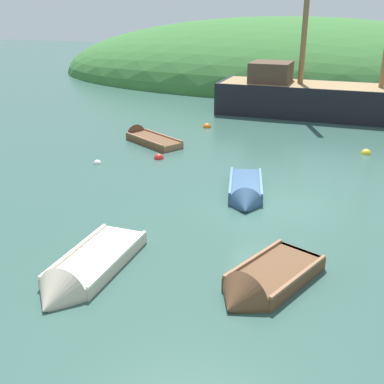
{
  "coord_description": "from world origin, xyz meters",
  "views": [
    {
      "loc": [
        1.81,
        -13.95,
        5.87
      ],
      "look_at": [
        -2.48,
        -0.67,
        0.32
      ],
      "focal_mm": 44.35,
      "sensor_mm": 36.0,
      "label": 1
    }
  ],
  "objects_px": {
    "rowboat_center": "(82,276)",
    "buoy_yellow": "(366,154)",
    "buoy_white": "(97,164)",
    "sailing_ship": "(331,105)",
    "buoy_orange": "(207,127)",
    "rowboat_portside": "(146,139)",
    "rowboat_near_dock": "(261,286)",
    "rowboat_far": "(245,193)",
    "buoy_red": "(159,159)"
  },
  "relations": [
    {
      "from": "rowboat_center",
      "to": "buoy_yellow",
      "type": "bearing_deg",
      "value": 154.81
    },
    {
      "from": "buoy_white",
      "to": "sailing_ship",
      "type": "bearing_deg",
      "value": 54.11
    },
    {
      "from": "sailing_ship",
      "to": "buoy_yellow",
      "type": "xyz_separation_m",
      "value": [
        1.82,
        -6.81,
        -0.67
      ]
    },
    {
      "from": "buoy_orange",
      "to": "buoy_white",
      "type": "xyz_separation_m",
      "value": [
        -2.47,
        -7.02,
        0.0
      ]
    },
    {
      "from": "rowboat_portside",
      "to": "rowboat_center",
      "type": "bearing_deg",
      "value": 138.46
    },
    {
      "from": "buoy_white",
      "to": "buoy_yellow",
      "type": "relative_size",
      "value": 0.74
    },
    {
      "from": "rowboat_near_dock",
      "to": "buoy_yellow",
      "type": "relative_size",
      "value": 7.72
    },
    {
      "from": "rowboat_near_dock",
      "to": "buoy_yellow",
      "type": "bearing_deg",
      "value": -167.66
    },
    {
      "from": "rowboat_near_dock",
      "to": "buoy_orange",
      "type": "bearing_deg",
      "value": -135.07
    },
    {
      "from": "sailing_ship",
      "to": "buoy_orange",
      "type": "height_order",
      "value": "sailing_ship"
    },
    {
      "from": "rowboat_portside",
      "to": "buoy_yellow",
      "type": "distance_m",
      "value": 9.69
    },
    {
      "from": "rowboat_near_dock",
      "to": "rowboat_portside",
      "type": "height_order",
      "value": "rowboat_near_dock"
    },
    {
      "from": "rowboat_center",
      "to": "rowboat_far",
      "type": "distance_m",
      "value": 6.55
    },
    {
      "from": "rowboat_far",
      "to": "buoy_orange",
      "type": "height_order",
      "value": "rowboat_far"
    },
    {
      "from": "rowboat_far",
      "to": "buoy_red",
      "type": "relative_size",
      "value": 8.11
    },
    {
      "from": "buoy_orange",
      "to": "buoy_red",
      "type": "distance_m",
      "value": 5.67
    },
    {
      "from": "rowboat_far",
      "to": "rowboat_portside",
      "type": "height_order",
      "value": "rowboat_far"
    },
    {
      "from": "rowboat_near_dock",
      "to": "buoy_yellow",
      "type": "distance_m",
      "value": 11.73
    },
    {
      "from": "buoy_red",
      "to": "buoy_orange",
      "type": "bearing_deg",
      "value": 85.92
    },
    {
      "from": "rowboat_center",
      "to": "buoy_white",
      "type": "height_order",
      "value": "rowboat_center"
    },
    {
      "from": "rowboat_portside",
      "to": "buoy_orange",
      "type": "bearing_deg",
      "value": -88.5
    },
    {
      "from": "buoy_orange",
      "to": "buoy_red",
      "type": "height_order",
      "value": "buoy_orange"
    },
    {
      "from": "buoy_white",
      "to": "buoy_orange",
      "type": "bearing_deg",
      "value": 70.65
    },
    {
      "from": "buoy_white",
      "to": "buoy_red",
      "type": "relative_size",
      "value": 0.74
    },
    {
      "from": "buoy_orange",
      "to": "buoy_red",
      "type": "xyz_separation_m",
      "value": [
        -0.4,
        -5.66,
        0.0
      ]
    },
    {
      "from": "sailing_ship",
      "to": "rowboat_center",
      "type": "distance_m",
      "value": 19.67
    },
    {
      "from": "buoy_orange",
      "to": "buoy_white",
      "type": "height_order",
      "value": "buoy_orange"
    },
    {
      "from": "rowboat_far",
      "to": "buoy_yellow",
      "type": "distance_m",
      "value": 7.36
    },
    {
      "from": "buoy_orange",
      "to": "rowboat_portside",
      "type": "bearing_deg",
      "value": -120.93
    },
    {
      "from": "sailing_ship",
      "to": "rowboat_far",
      "type": "height_order",
      "value": "sailing_ship"
    },
    {
      "from": "buoy_white",
      "to": "buoy_yellow",
      "type": "distance_m",
      "value": 11.15
    },
    {
      "from": "rowboat_center",
      "to": "rowboat_far",
      "type": "xyz_separation_m",
      "value": [
        2.54,
        6.03,
        0.04
      ]
    },
    {
      "from": "rowboat_far",
      "to": "buoy_yellow",
      "type": "xyz_separation_m",
      "value": [
        3.84,
        6.28,
        -0.12
      ]
    },
    {
      "from": "sailing_ship",
      "to": "rowboat_center",
      "type": "bearing_deg",
      "value": -101.54
    },
    {
      "from": "rowboat_center",
      "to": "buoy_red",
      "type": "bearing_deg",
      "value": -167.23
    },
    {
      "from": "rowboat_near_dock",
      "to": "rowboat_center",
      "type": "bearing_deg",
      "value": -54.27
    },
    {
      "from": "buoy_orange",
      "to": "rowboat_center",
      "type": "bearing_deg",
      "value": -85.03
    },
    {
      "from": "rowboat_center",
      "to": "rowboat_portside",
      "type": "distance_m",
      "value": 11.81
    },
    {
      "from": "rowboat_portside",
      "to": "buoy_orange",
      "type": "height_order",
      "value": "rowboat_portside"
    },
    {
      "from": "sailing_ship",
      "to": "rowboat_far",
      "type": "distance_m",
      "value": 13.25
    },
    {
      "from": "buoy_yellow",
      "to": "buoy_white",
      "type": "bearing_deg",
      "value": -155.28
    },
    {
      "from": "rowboat_far",
      "to": "rowboat_portside",
      "type": "xyz_separation_m",
      "value": [
        -5.8,
        5.32,
        -0.04
      ]
    },
    {
      "from": "buoy_red",
      "to": "rowboat_center",
      "type": "bearing_deg",
      "value": -79.45
    },
    {
      "from": "rowboat_portside",
      "to": "sailing_ship",
      "type": "bearing_deg",
      "value": -102.78
    },
    {
      "from": "buoy_orange",
      "to": "buoy_yellow",
      "type": "relative_size",
      "value": 1.03
    },
    {
      "from": "rowboat_far",
      "to": "rowboat_portside",
      "type": "relative_size",
      "value": 0.93
    },
    {
      "from": "buoy_white",
      "to": "buoy_red",
      "type": "xyz_separation_m",
      "value": [
        2.06,
        1.36,
        0.0
      ]
    },
    {
      "from": "buoy_yellow",
      "to": "rowboat_near_dock",
      "type": "bearing_deg",
      "value": -101.73
    },
    {
      "from": "rowboat_center",
      "to": "sailing_ship",
      "type": "bearing_deg",
      "value": 168.8
    },
    {
      "from": "rowboat_portside",
      "to": "buoy_white",
      "type": "relative_size",
      "value": 11.75
    }
  ]
}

